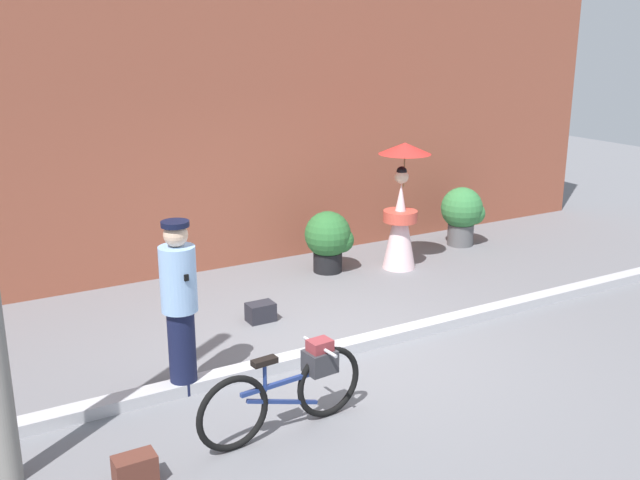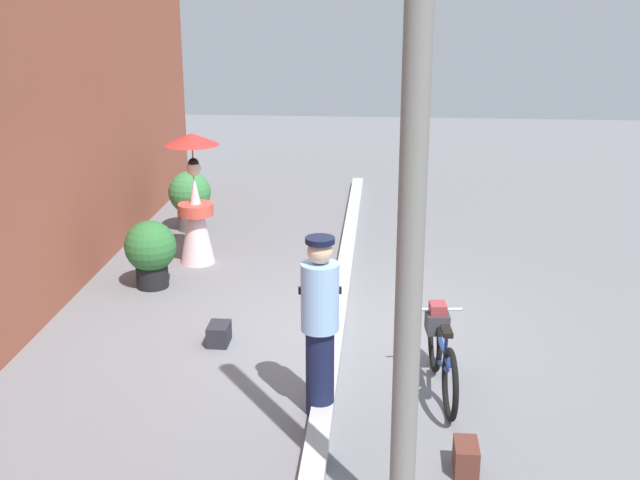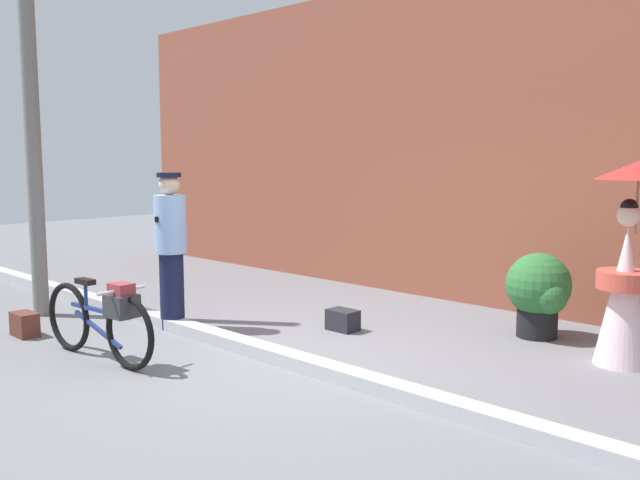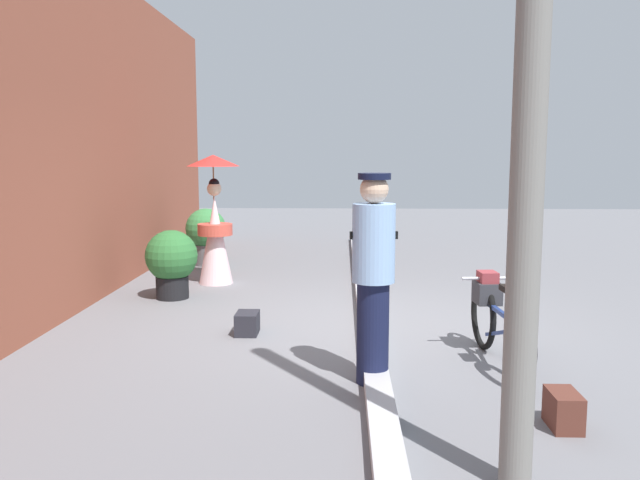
{
  "view_description": "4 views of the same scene",
  "coord_description": "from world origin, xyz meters",
  "px_view_note": "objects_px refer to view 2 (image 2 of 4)",
  "views": [
    {
      "loc": [
        -3.8,
        -6.14,
        3.37
      ],
      "look_at": [
        -0.11,
        0.28,
        1.21
      ],
      "focal_mm": 41.09,
      "sensor_mm": 36.0,
      "label": 1
    },
    {
      "loc": [
        -8.43,
        -0.51,
        3.83
      ],
      "look_at": [
        -0.2,
        0.16,
        1.16
      ],
      "focal_mm": 45.94,
      "sensor_mm": 36.0,
      "label": 2
    },
    {
      "loc": [
        4.35,
        -4.02,
        1.84
      ],
      "look_at": [
        -0.07,
        0.59,
        1.07
      ],
      "focal_mm": 37.69,
      "sensor_mm": 36.0,
      "label": 3
    },
    {
      "loc": [
        -6.9,
        0.28,
        1.85
      ],
      "look_at": [
        0.51,
        0.53,
        0.86
      ],
      "focal_mm": 36.86,
      "sensor_mm": 36.0,
      "label": 4
    }
  ],
  "objects_px": {
    "backpack_spare": "(467,457)",
    "utility_pole": "(412,213)",
    "person_officer": "(320,322)",
    "potted_plant_by_door": "(191,197)",
    "person_with_parasol": "(195,201)",
    "potted_plant_small": "(152,250)",
    "bicycle_near_officer": "(441,350)",
    "backpack_on_pavement": "(220,333)"
  },
  "relations": [
    {
      "from": "backpack_spare",
      "to": "utility_pole",
      "type": "relative_size",
      "value": 0.07
    },
    {
      "from": "person_officer",
      "to": "potted_plant_by_door",
      "type": "relative_size",
      "value": 1.8
    },
    {
      "from": "person_with_parasol",
      "to": "potted_plant_small",
      "type": "xyz_separation_m",
      "value": [
        -0.98,
        0.36,
        -0.4
      ]
    },
    {
      "from": "backpack_spare",
      "to": "bicycle_near_officer",
      "type": "bearing_deg",
      "value": 5.44
    },
    {
      "from": "potted_plant_small",
      "to": "backpack_on_pavement",
      "type": "height_order",
      "value": "potted_plant_small"
    },
    {
      "from": "person_officer",
      "to": "person_with_parasol",
      "type": "xyz_separation_m",
      "value": [
        4.03,
        2.05,
        -0.02
      ]
    },
    {
      "from": "backpack_on_pavement",
      "to": "utility_pole",
      "type": "distance_m",
      "value": 4.27
    },
    {
      "from": "backpack_on_pavement",
      "to": "backpack_spare",
      "type": "distance_m",
      "value": 3.33
    },
    {
      "from": "person_with_parasol",
      "to": "potted_plant_small",
      "type": "relative_size",
      "value": 2.07
    },
    {
      "from": "person_officer",
      "to": "backpack_spare",
      "type": "height_order",
      "value": "person_officer"
    },
    {
      "from": "bicycle_near_officer",
      "to": "person_officer",
      "type": "xyz_separation_m",
      "value": [
        -0.58,
        1.12,
        0.5
      ]
    },
    {
      "from": "person_with_parasol",
      "to": "potted_plant_small",
      "type": "bearing_deg",
      "value": 159.95
    },
    {
      "from": "backpack_on_pavement",
      "to": "backpack_spare",
      "type": "relative_size",
      "value": 1.01
    },
    {
      "from": "bicycle_near_officer",
      "to": "backpack_on_pavement",
      "type": "height_order",
      "value": "bicycle_near_officer"
    },
    {
      "from": "person_officer",
      "to": "person_with_parasol",
      "type": "distance_m",
      "value": 4.52
    },
    {
      "from": "person_with_parasol",
      "to": "backpack_on_pavement",
      "type": "relative_size",
      "value": 5.62
    },
    {
      "from": "person_with_parasol",
      "to": "utility_pole",
      "type": "distance_m",
      "value": 6.5
    },
    {
      "from": "person_with_parasol",
      "to": "utility_pole",
      "type": "xyz_separation_m",
      "value": [
        -5.68,
        -2.77,
        1.51
      ]
    },
    {
      "from": "potted_plant_small",
      "to": "bicycle_near_officer",
      "type": "bearing_deg",
      "value": -124.99
    },
    {
      "from": "person_officer",
      "to": "backpack_spare",
      "type": "bearing_deg",
      "value": -123.7
    },
    {
      "from": "potted_plant_small",
      "to": "person_officer",
      "type": "bearing_deg",
      "value": -141.71
    },
    {
      "from": "potted_plant_small",
      "to": "utility_pole",
      "type": "relative_size",
      "value": 0.18
    },
    {
      "from": "potted_plant_by_door",
      "to": "utility_pole",
      "type": "bearing_deg",
      "value": -156.06
    },
    {
      "from": "utility_pole",
      "to": "potted_plant_small",
      "type": "bearing_deg",
      "value": 33.59
    },
    {
      "from": "potted_plant_small",
      "to": "utility_pole",
      "type": "bearing_deg",
      "value": -146.41
    },
    {
      "from": "person_with_parasol",
      "to": "potted_plant_by_door",
      "type": "bearing_deg",
      "value": 15.85
    },
    {
      "from": "person_officer",
      "to": "utility_pole",
      "type": "xyz_separation_m",
      "value": [
        -1.66,
        -0.72,
        1.49
      ]
    },
    {
      "from": "backpack_on_pavement",
      "to": "utility_pole",
      "type": "xyz_separation_m",
      "value": [
        -3.05,
        -1.93,
        2.28
      ]
    },
    {
      "from": "person_officer",
      "to": "backpack_on_pavement",
      "type": "distance_m",
      "value": 2.01
    },
    {
      "from": "backpack_on_pavement",
      "to": "bicycle_near_officer",
      "type": "bearing_deg",
      "value": -109.28
    },
    {
      "from": "potted_plant_small",
      "to": "utility_pole",
      "type": "distance_m",
      "value": 5.96
    },
    {
      "from": "potted_plant_by_door",
      "to": "backpack_spare",
      "type": "distance_m",
      "value": 7.44
    },
    {
      "from": "bicycle_near_officer",
      "to": "person_officer",
      "type": "height_order",
      "value": "person_officer"
    },
    {
      "from": "backpack_spare",
      "to": "utility_pole",
      "type": "bearing_deg",
      "value": 146.53
    },
    {
      "from": "potted_plant_small",
      "to": "backpack_on_pavement",
      "type": "bearing_deg",
      "value": -144.19
    },
    {
      "from": "person_officer",
      "to": "utility_pole",
      "type": "bearing_deg",
      "value": -156.56
    },
    {
      "from": "potted_plant_small",
      "to": "backpack_on_pavement",
      "type": "relative_size",
      "value": 2.72
    },
    {
      "from": "person_officer",
      "to": "utility_pole",
      "type": "relative_size",
      "value": 0.35
    },
    {
      "from": "bicycle_near_officer",
      "to": "potted_plant_small",
      "type": "relative_size",
      "value": 1.85
    },
    {
      "from": "potted_plant_by_door",
      "to": "potted_plant_small",
      "type": "height_order",
      "value": "potted_plant_by_door"
    },
    {
      "from": "bicycle_near_officer",
      "to": "potted_plant_by_door",
      "type": "relative_size",
      "value": 1.73
    },
    {
      "from": "person_officer",
      "to": "potted_plant_by_door",
      "type": "height_order",
      "value": "person_officer"
    }
  ]
}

